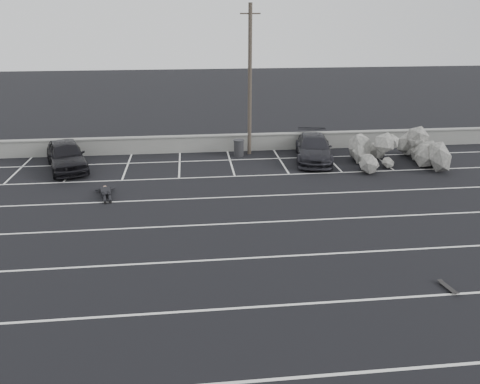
{
  "coord_description": "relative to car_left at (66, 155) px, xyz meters",
  "views": [
    {
      "loc": [
        -1.33,
        -14.77,
        8.33
      ],
      "look_at": [
        0.74,
        4.06,
        1.0
      ],
      "focal_mm": 35.0,
      "sensor_mm": 36.0,
      "label": 1
    }
  ],
  "objects": [
    {
      "name": "utility_pole",
      "position": [
        10.61,
        1.89,
        3.65
      ],
      "size": [
        1.17,
        0.23,
        8.81
      ],
      "color": "#4C4238",
      "rests_on": "ground"
    },
    {
      "name": "person",
      "position": [
        2.75,
        -4.25,
        -0.56
      ],
      "size": [
        2.04,
        2.91,
        0.5
      ],
      "primitive_type": null,
      "rotation": [
        0.0,
        0.0,
        0.22
      ],
      "color": "black",
      "rests_on": "ground"
    },
    {
      "name": "car_right",
      "position": [
        14.24,
        0.17,
        -0.08
      ],
      "size": [
        2.98,
        5.33,
        1.46
      ],
      "primitive_type": "imported",
      "rotation": [
        0.0,
        0.0,
        -0.19
      ],
      "color": "black",
      "rests_on": "ground"
    },
    {
      "name": "seawall",
      "position": [
        8.28,
        2.69,
        -0.26
      ],
      "size": [
        50.0,
        0.45,
        1.06
      ],
      "color": "gray",
      "rests_on": "ground"
    },
    {
      "name": "skateboard",
      "position": [
        15.0,
        -14.02,
        -0.74
      ],
      "size": [
        0.3,
        0.72,
        0.08
      ],
      "rotation": [
        0.0,
        0.0,
        0.18
      ],
      "color": "black",
      "rests_on": "ground"
    },
    {
      "name": "car_left",
      "position": [
        0.0,
        0.0,
        0.0
      ],
      "size": [
        3.36,
        5.1,
        1.61
      ],
      "primitive_type": "imported",
      "rotation": [
        0.0,
        0.0,
        0.34
      ],
      "color": "black",
      "rests_on": "ground"
    },
    {
      "name": "ground",
      "position": [
        8.28,
        -11.31,
        -0.81
      ],
      "size": [
        120.0,
        120.0,
        0.0
      ],
      "primitive_type": "plane",
      "color": "black",
      "rests_on": "ground"
    },
    {
      "name": "riprap_pile",
      "position": [
        19.12,
        -0.99,
        -0.26
      ],
      "size": [
        5.61,
        4.58,
        1.43
      ],
      "color": "gray",
      "rests_on": "ground"
    },
    {
      "name": "trash_bin",
      "position": [
        9.9,
        1.48,
        -0.29
      ],
      "size": [
        0.77,
        0.77,
        1.02
      ],
      "rotation": [
        0.0,
        0.0,
        -0.16
      ],
      "color": "#29292C",
      "rests_on": "ground"
    },
    {
      "name": "stall_lines",
      "position": [
        8.19,
        -6.91,
        -0.8
      ],
      "size": [
        36.0,
        20.05,
        0.01
      ],
      "color": "silver",
      "rests_on": "ground"
    }
  ]
}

